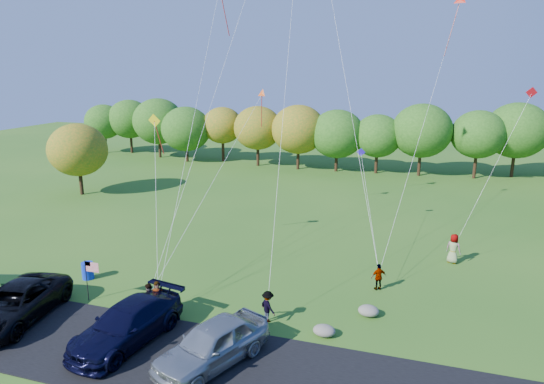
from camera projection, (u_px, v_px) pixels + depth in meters
The scene contains 16 objects.
ground at pixel (210, 315), 24.49m from camera, with size 140.00×140.00×0.00m, color #2B5E1B.
asphalt_lane at pixel (171, 358), 20.79m from camera, with size 44.00×6.00×0.06m, color black.
treeline at pixel (364, 133), 56.30m from camera, with size 76.34×27.88×8.49m.
minivan_dark at pixel (15, 304), 23.69m from camera, with size 2.88×6.25×1.74m, color black.
minivan_navy at pixel (127, 324), 21.80m from camera, with size 2.44×6.01×1.74m, color black.
minivan_silver at pixel (212, 344), 20.16m from camera, with size 2.19×5.44×1.85m, color #989DA2.
flyer_a at pixel (158, 299), 24.24m from camera, with size 0.67×0.44×1.82m, color #4C4C59.
flyer_b at pixel (149, 299), 24.42m from camera, with size 0.78×0.61×1.62m, color #4C4C59.
flyer_c at pixel (268, 306), 23.70m from camera, with size 1.03×0.59×1.59m, color #4C4C59.
flyer_d at pixel (379, 277), 27.07m from camera, with size 0.90×0.38×1.54m, color #4C4C59.
flyer_e at pixel (453, 249), 30.78m from camera, with size 0.93×0.61×1.91m, color #4C4C59.
park_bench at pixel (11, 281), 27.07m from camera, with size 1.74×0.79×0.99m.
trash_barrel at pixel (88, 271), 28.56m from camera, with size 0.67×0.67×1.01m, color #0E2ED4.
flag_assembly at pixel (90, 271), 25.54m from camera, with size 0.85×0.55×2.29m.
boulder_near at pixel (324, 331), 22.54m from camera, with size 1.06×0.83×0.53m, color #9F988B.
boulder_far at pixel (369, 311), 24.35m from camera, with size 1.05×0.88×0.55m, color slate.
Camera 1 is at (9.70, -20.14, 12.19)m, focal length 32.00 mm.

